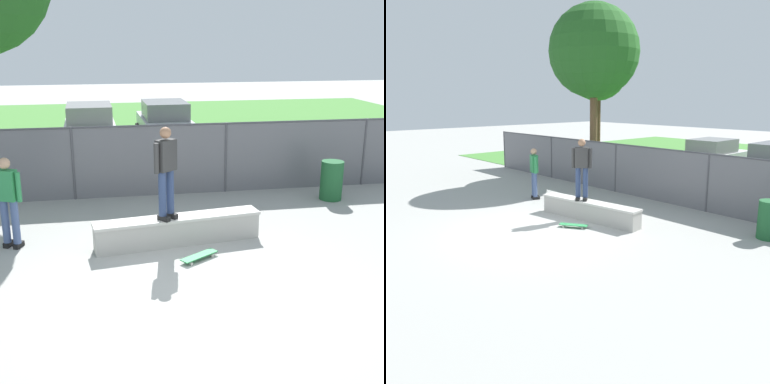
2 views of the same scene
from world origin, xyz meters
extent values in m
plane|color=#9E9E99|center=(0.00, 0.00, 0.00)|extent=(80.00, 80.00, 0.00)
cube|color=#478438|center=(0.00, 15.66, 0.01)|extent=(31.79, 20.00, 0.02)
cube|color=#A8A59E|center=(0.18, 1.96, 0.25)|extent=(3.37, 0.89, 0.51)
cube|color=beige|center=(0.18, 1.96, 0.54)|extent=(3.42, 0.93, 0.06)
cube|color=black|center=(0.04, 1.91, 0.62)|extent=(0.25, 0.27, 0.10)
cube|color=black|center=(-0.13, 1.77, 0.62)|extent=(0.25, 0.27, 0.10)
cylinder|color=navy|center=(0.03, 1.93, 1.11)|extent=(0.15, 0.15, 0.88)
cylinder|color=navy|center=(-0.15, 1.79, 1.11)|extent=(0.15, 0.15, 0.88)
cube|color=#2D2D2D|center=(-0.06, 1.86, 1.85)|extent=(0.43, 0.41, 0.60)
cylinder|color=#2D2D2D|center=(0.13, 2.02, 1.83)|extent=(0.10, 0.10, 0.58)
cylinder|color=#2D2D2D|center=(-0.25, 1.71, 1.83)|extent=(0.10, 0.10, 0.58)
sphere|color=#9E7051|center=(-0.06, 1.86, 2.28)|extent=(0.22, 0.22, 0.22)
cube|color=#2D8C4C|center=(0.45, 1.10, 0.08)|extent=(0.78, 0.60, 0.02)
cube|color=#B2B2B7|center=(0.22, 0.95, 0.06)|extent=(0.13, 0.15, 0.02)
cube|color=#B2B2B7|center=(0.68, 1.25, 0.06)|extent=(0.13, 0.15, 0.02)
cylinder|color=silver|center=(0.17, 1.02, 0.03)|extent=(0.06, 0.05, 0.05)
cylinder|color=silver|center=(0.26, 0.88, 0.03)|extent=(0.06, 0.05, 0.05)
cylinder|color=silver|center=(0.63, 1.32, 0.03)|extent=(0.06, 0.05, 0.05)
cylinder|color=silver|center=(0.72, 1.17, 0.03)|extent=(0.06, 0.05, 0.05)
cylinder|color=#4C4C51|center=(-1.98, 5.36, 0.94)|extent=(0.07, 0.07, 1.87)
cylinder|color=#4C4C51|center=(1.98, 5.36, 0.94)|extent=(0.07, 0.07, 1.87)
cylinder|color=#4C4C51|center=(5.94, 5.36, 0.94)|extent=(0.07, 0.07, 1.87)
cylinder|color=#4C4C51|center=(0.00, 5.36, 1.84)|extent=(19.79, 0.05, 0.05)
cube|color=slate|center=(0.00, 5.36, 0.94)|extent=(19.79, 0.01, 1.87)
cube|color=silver|center=(-1.64, 11.78, 0.67)|extent=(1.89, 4.24, 0.70)
cube|color=gray|center=(-1.64, 11.63, 1.34)|extent=(1.65, 2.14, 0.64)
cylinder|color=black|center=(-2.57, 13.07, 0.32)|extent=(0.23, 0.64, 0.64)
cylinder|color=black|center=(-0.77, 13.11, 0.32)|extent=(0.23, 0.64, 0.64)
cylinder|color=black|center=(-2.51, 10.46, 0.32)|extent=(0.23, 0.64, 0.64)
cylinder|color=black|center=(-0.71, 10.50, 0.32)|extent=(0.23, 0.64, 0.64)
cube|color=#B7BABF|center=(1.21, 12.17, 0.67)|extent=(1.89, 4.24, 0.70)
cube|color=slate|center=(1.21, 12.02, 1.34)|extent=(1.65, 2.14, 0.64)
cylinder|color=black|center=(0.28, 13.45, 0.32)|extent=(0.23, 0.64, 0.64)
cylinder|color=black|center=(2.08, 13.49, 0.32)|extent=(0.23, 0.64, 0.64)
cylinder|color=black|center=(0.34, 10.85, 0.32)|extent=(0.23, 0.64, 0.64)
cylinder|color=black|center=(2.14, 10.89, 0.32)|extent=(0.23, 0.64, 0.64)
cube|color=black|center=(-3.17, 2.39, 0.05)|extent=(0.20, 0.28, 0.10)
cube|color=black|center=(-2.96, 2.31, 0.05)|extent=(0.20, 0.28, 0.10)
cylinder|color=#475B89|center=(-3.18, 2.37, 0.54)|extent=(0.15, 0.15, 0.88)
cylinder|color=#475B89|center=(-2.98, 2.28, 0.54)|extent=(0.15, 0.15, 0.88)
cube|color=#2D8C4C|center=(-3.08, 2.32, 1.28)|extent=(0.44, 0.35, 0.60)
cylinder|color=#2D8C4C|center=(-2.85, 2.22, 1.26)|extent=(0.10, 0.10, 0.58)
sphere|color=tan|center=(-3.08, 2.32, 1.71)|extent=(0.22, 0.22, 0.22)
cylinder|color=#1E592D|center=(4.48, 4.21, 0.50)|extent=(0.56, 0.56, 1.00)
camera|label=1|loc=(-1.24, -7.59, 3.98)|focal=48.08mm
camera|label=2|loc=(8.89, -6.26, 3.52)|focal=39.17mm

